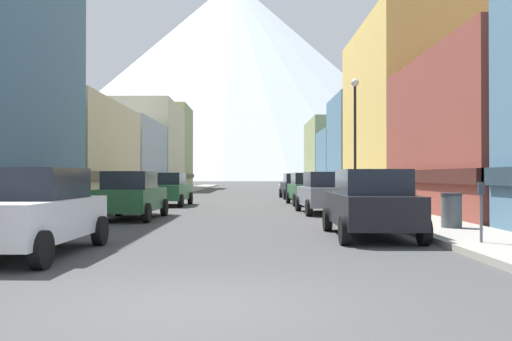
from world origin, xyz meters
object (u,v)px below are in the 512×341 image
object	(u,v)px
car_right_2	(308,189)
car_right_3	(296,186)
car_right_0	(371,203)
parking_meter_near	(481,203)
potted_plant_0	(68,200)
car_right_1	(325,193)
pedestrian_1	(131,189)
car_left_1	(131,195)
streetlamp_right	(355,123)
car_left_0	(31,211)
car_left_2	(169,189)
trash_bin_right	(451,210)

from	to	relation	value
car_right_2	car_right_3	size ratio (longest dim) A/B	1.00
car_right_0	parking_meter_near	size ratio (longest dim) A/B	3.33
potted_plant_0	car_right_1	bearing A→B (deg)	2.19
car_right_1	car_right_2	world-z (taller)	same
parking_meter_near	pedestrian_1	xyz separation A→B (m)	(-12.00, 19.41, -0.15)
car_right_0	parking_meter_near	distance (m)	3.00
car_right_1	pedestrian_1	bearing A→B (deg)	141.54
car_left_1	car_right_1	xyz separation A→B (m)	(7.60, 3.00, 0.00)
car_right_2	car_right_0	bearing A→B (deg)	-89.99
car_right_0	car_right_2	size ratio (longest dim) A/B	0.99
car_right_0	streetlamp_right	size ratio (longest dim) A/B	0.76
pedestrian_1	car_right_1	bearing A→B (deg)	-38.46
car_right_2	parking_meter_near	xyz separation A→B (m)	(1.95, -18.60, 0.11)
car_left_0	car_right_1	xyz separation A→B (m)	(7.60, 12.29, 0.00)
parking_meter_near	potted_plant_0	world-z (taller)	parking_meter_near
car_left_0	pedestrian_1	world-z (taller)	car_left_0
car_left_0	streetlamp_right	distance (m)	16.67
car_right_1	pedestrian_1	distance (m)	12.84
car_left_2	car_right_0	size ratio (longest dim) A/B	1.01
trash_bin_right	parking_meter_near	bearing A→B (deg)	-99.81
car_left_0	parking_meter_near	world-z (taller)	car_left_0
car_left_2	car_right_0	xyz separation A→B (m)	(7.60, -15.32, 0.00)
streetlamp_right	car_right_1	bearing A→B (deg)	-139.82
trash_bin_right	potted_plant_0	bearing A→B (deg)	150.52
car_right_3	pedestrian_1	xyz separation A→B (m)	(-10.05, -7.62, -0.04)
car_right_3	potted_plant_0	world-z (taller)	car_right_3
car_left_2	car_right_2	world-z (taller)	same
car_right_2	pedestrian_1	bearing A→B (deg)	175.38
car_left_0	car_left_2	xyz separation A→B (m)	(-0.00, 18.45, 0.00)
car_left_2	car_right_1	bearing A→B (deg)	-39.03
car_right_0	streetlamp_right	bearing A→B (deg)	81.57
pedestrian_1	car_right_3	bearing A→B (deg)	37.17
car_right_1	potted_plant_0	xyz separation A→B (m)	(-10.80, -0.41, -0.31)
car_left_0	car_right_3	world-z (taller)	same
trash_bin_right	streetlamp_right	xyz separation A→B (m)	(-1.00, 9.27, 3.34)
car_right_0	car_right_3	bearing A→B (deg)	89.99
car_left_1	trash_bin_right	world-z (taller)	car_left_1
car_right_1	parking_meter_near	bearing A→B (deg)	-80.33
car_left_1	pedestrian_1	xyz separation A→B (m)	(-2.45, 10.99, -0.04)
car_right_1	parking_meter_near	size ratio (longest dim) A/B	3.37
car_left_2	car_right_1	world-z (taller)	same
car_left_1	car_left_2	world-z (taller)	same
pedestrian_1	streetlamp_right	xyz separation A→B (m)	(11.60, -6.68, 3.12)
car_left_0	car_right_0	world-z (taller)	same
car_right_1	pedestrian_1	size ratio (longest dim) A/B	2.88
car_left_0	car_right_2	distance (m)	20.89
car_left_2	parking_meter_near	xyz separation A→B (m)	(9.55, -17.59, 0.11)
car_left_1	potted_plant_0	world-z (taller)	car_left_1
car_left_2	pedestrian_1	distance (m)	3.05
trash_bin_right	car_right_3	bearing A→B (deg)	96.17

